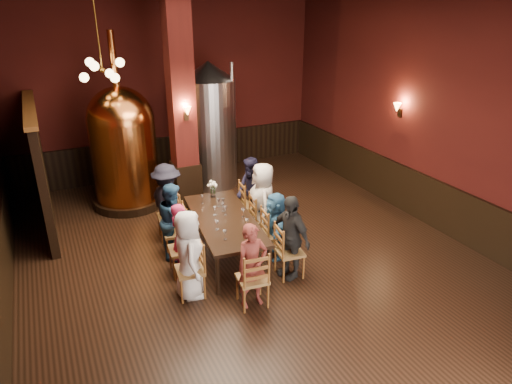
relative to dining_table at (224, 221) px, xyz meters
name	(u,v)px	position (x,y,z in m)	size (l,w,h in m)	color
room	(250,140)	(0.37, -0.32, 1.56)	(10.00, 10.02, 4.50)	black
wainscot_right	(419,195)	(4.33, -0.32, -0.19)	(0.08, 9.90, 1.00)	black
wainscot_back	(173,154)	(0.37, 4.64, -0.19)	(7.90, 0.08, 1.00)	black
wainscot_left	(2,291)	(-3.59, -0.32, -0.19)	(0.08, 9.90, 1.00)	black
column	(182,107)	(0.07, 2.48, 1.56)	(0.58, 0.58, 4.50)	#42110E
partition	(41,168)	(-2.83, 2.88, 0.51)	(0.22, 3.50, 2.40)	black
pendant_cluster	(102,70)	(-1.43, 2.58, 2.41)	(0.90, 0.90, 1.70)	#A57226
sconce_wall	(400,109)	(4.27, 0.48, 1.51)	(0.20, 0.20, 0.36)	black
sconce_column	(186,112)	(0.07, 2.18, 1.51)	(0.20, 0.20, 0.36)	black
dining_table	(224,221)	(0.00, 0.00, 0.00)	(1.26, 2.50, 0.75)	black
chair_0	(190,270)	(-0.96, -0.90, -0.23)	(0.46, 0.46, 0.92)	#956125
person_0	(189,255)	(-0.96, -0.90, 0.05)	(0.72, 0.47, 1.47)	white
chair_1	(182,249)	(-0.88, -0.23, -0.23)	(0.46, 0.46, 0.92)	#956125
person_1	(181,239)	(-0.88, -0.23, -0.03)	(0.48, 0.31, 1.31)	#B81F4C
chair_2	(175,232)	(-0.81, 0.42, -0.23)	(0.46, 0.46, 0.92)	#956125
person_2	(174,220)	(-0.81, 0.42, 0.01)	(0.68, 0.34, 1.40)	navy
chair_3	(169,216)	(-0.73, 1.09, -0.23)	(0.46, 0.46, 0.92)	#956125
person_3	(168,202)	(-0.73, 1.09, 0.08)	(0.99, 0.57, 1.54)	black
chair_4	(290,251)	(0.73, -1.09, -0.23)	(0.46, 0.46, 0.92)	#956125
person_4	(290,237)	(0.73, -1.09, 0.05)	(0.87, 0.36, 1.48)	black
chair_5	(275,233)	(0.81, -0.42, -0.23)	(0.46, 0.46, 0.92)	#956125
person_5	(275,225)	(0.81, -0.42, -0.06)	(1.16, 0.37, 1.26)	teal
chair_6	(263,218)	(0.88, 0.23, -0.23)	(0.46, 0.46, 0.92)	#956125
person_6	(263,203)	(0.88, 0.23, 0.10)	(0.77, 0.50, 1.58)	beige
chair_7	(251,204)	(0.96, 0.90, -0.23)	(0.46, 0.46, 0.92)	#956125
person_7	(251,192)	(0.96, 0.90, 0.04)	(0.71, 0.35, 1.46)	black
chair_8	(252,278)	(-0.17, -1.54, -0.23)	(0.46, 0.46, 0.92)	#956125
person_8	(252,266)	(-0.17, -1.54, 0.00)	(0.50, 0.33, 1.37)	maroon
copper_kettle	(124,146)	(-1.12, 3.07, 0.70)	(1.61, 1.61, 3.80)	black
steel_vessel	(210,125)	(1.03, 3.39, 0.83)	(1.62, 1.62, 3.04)	#B2B2B7
rose_vase	(213,186)	(0.16, 0.99, 0.28)	(0.20, 0.20, 0.34)	white
wine_glass_0	(247,223)	(0.21, -0.50, 0.15)	(0.07, 0.07, 0.17)	white
wine_glass_1	(202,199)	(-0.14, 0.78, 0.15)	(0.07, 0.07, 0.17)	white
wine_glass_2	(223,207)	(0.09, 0.28, 0.15)	(0.07, 0.07, 0.17)	white
wine_glass_3	(217,225)	(-0.27, -0.34, 0.15)	(0.07, 0.07, 0.17)	white
wine_glass_4	(215,211)	(-0.10, 0.19, 0.15)	(0.07, 0.07, 0.17)	white
wine_glass_5	(243,213)	(0.33, -0.10, 0.15)	(0.07, 0.07, 0.17)	white
wine_glass_6	(225,211)	(0.07, 0.12, 0.15)	(0.07, 0.07, 0.17)	white
wine_glass_7	(225,235)	(-0.28, -0.73, 0.15)	(0.07, 0.07, 0.17)	white
wine_glass_8	(219,203)	(0.09, 0.50, 0.15)	(0.07, 0.07, 0.17)	white
wine_glass_9	(223,203)	(0.16, 0.46, 0.15)	(0.07, 0.07, 0.17)	white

